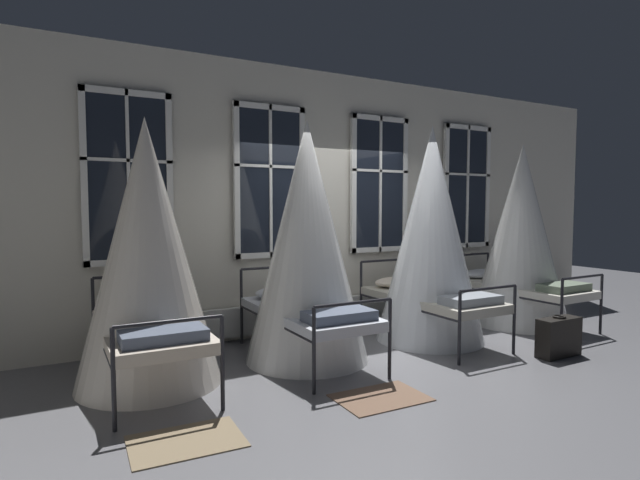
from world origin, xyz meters
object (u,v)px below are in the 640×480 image
at_px(cot_second, 307,244).
at_px(cot_third, 431,237).
at_px(cot_fourth, 521,237).
at_px(cot_first, 147,256).
at_px(suitcase_dark, 559,337).

height_order(cot_second, cot_third, cot_third).
bearing_deg(cot_fourth, cot_first, 88.67).
relative_size(cot_second, cot_third, 0.98).
relative_size(cot_third, cot_fourth, 1.04).
relative_size(cot_second, cot_fourth, 1.02).
distance_m(cot_third, suitcase_dark, 1.85).
bearing_deg(cot_first, suitcase_dark, -106.82).
bearing_deg(cot_first, cot_second, -91.24).
distance_m(cot_first, suitcase_dark, 4.55).
relative_size(cot_second, suitcase_dark, 4.72).
height_order(cot_first, cot_second, cot_second).
bearing_deg(cot_fourth, suitcase_dark, 143.38).
height_order(cot_first, suitcase_dark, cot_first).
xyz_separation_m(cot_first, cot_fourth, (5.18, -0.01, 0.02)).
bearing_deg(suitcase_dark, cot_third, 121.90).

